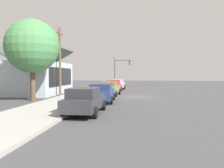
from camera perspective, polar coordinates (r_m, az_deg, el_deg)
name	(u,v)px	position (r m, az deg, el deg)	size (l,w,h in m)	color
ground_plane	(134,97)	(24.38, 5.51, -3.15)	(120.00, 120.00, 0.00)	#424244
sidewalk_curb	(82,95)	(25.08, -7.41, -2.82)	(60.00, 4.20, 0.16)	#A3A099
car_charcoal	(85,100)	(13.78, -6.75, -4.10)	(4.74, 2.03, 1.59)	#2D3035
car_navy	(102,93)	(19.47, -2.58, -2.15)	(4.94, 2.21, 1.59)	navy
car_olive	(109,88)	(25.42, -0.68, -1.07)	(4.82, 2.28, 1.59)	olive
car_cherry	(114,86)	(31.00, 0.49, -0.43)	(4.66, 1.99, 1.59)	red
car_silver	(118,84)	(36.28, 1.61, -0.01)	(4.55, 2.15, 1.59)	silver
storefront_building	(36,77)	(29.30, -18.55, 1.67)	(10.26, 6.75, 5.64)	#ADBCC6
shade_tree	(32,46)	(21.69, -19.31, 8.84)	(4.76, 4.76, 7.25)	brown
traffic_light_main	(121,68)	(40.03, 2.21, 4.06)	(0.37, 2.79, 5.20)	#383833
utility_pole_wooden	(60,60)	(26.07, -12.87, 5.80)	(1.80, 0.24, 7.50)	brown
fire_hydrant_red	(99,90)	(26.97, -3.38, -1.55)	(0.22, 0.22, 0.71)	red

